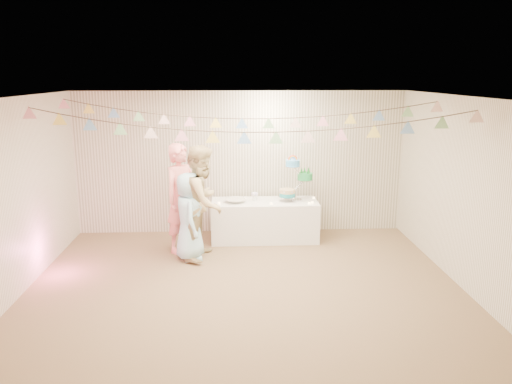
{
  "coord_description": "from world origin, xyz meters",
  "views": [
    {
      "loc": [
        -0.16,
        -6.51,
        2.88
      ],
      "look_at": [
        0.2,
        0.8,
        1.15
      ],
      "focal_mm": 35.0,
      "sensor_mm": 36.0,
      "label": 1
    }
  ],
  "objects_px": {
    "person_adult_a": "(182,198)",
    "person_child": "(189,216)",
    "table": "(264,220)",
    "cake_stand": "(296,177)",
    "person_adult_b": "(203,202)"
  },
  "relations": [
    {
      "from": "cake_stand",
      "to": "person_adult_a",
      "type": "bearing_deg",
      "value": -163.44
    },
    {
      "from": "person_adult_a",
      "to": "person_child",
      "type": "relative_size",
      "value": 1.29
    },
    {
      "from": "person_child",
      "to": "cake_stand",
      "type": "bearing_deg",
      "value": -69.74
    },
    {
      "from": "person_adult_b",
      "to": "person_child",
      "type": "relative_size",
      "value": 1.3
    },
    {
      "from": "table",
      "to": "person_adult_a",
      "type": "xyz_separation_m",
      "value": [
        -1.4,
        -0.53,
        0.55
      ]
    },
    {
      "from": "person_adult_a",
      "to": "person_child",
      "type": "bearing_deg",
      "value": -119.08
    },
    {
      "from": "person_adult_a",
      "to": "person_adult_b",
      "type": "relative_size",
      "value": 0.99
    },
    {
      "from": "table",
      "to": "person_adult_b",
      "type": "height_order",
      "value": "person_adult_b"
    },
    {
      "from": "table",
      "to": "person_adult_a",
      "type": "bearing_deg",
      "value": -159.26
    },
    {
      "from": "cake_stand",
      "to": "person_adult_a",
      "type": "distance_m",
      "value": 2.04
    },
    {
      "from": "table",
      "to": "person_adult_a",
      "type": "relative_size",
      "value": 1.03
    },
    {
      "from": "table",
      "to": "person_child",
      "type": "height_order",
      "value": "person_child"
    },
    {
      "from": "cake_stand",
      "to": "person_adult_a",
      "type": "relative_size",
      "value": 0.42
    },
    {
      "from": "cake_stand",
      "to": "person_child",
      "type": "distance_m",
      "value": 2.08
    },
    {
      "from": "table",
      "to": "person_adult_b",
      "type": "bearing_deg",
      "value": -141.57
    }
  ]
}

